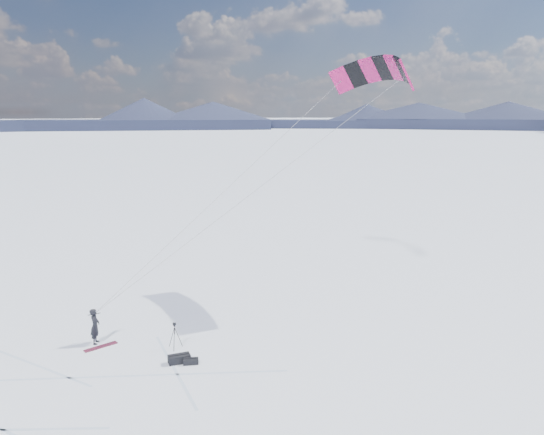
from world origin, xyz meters
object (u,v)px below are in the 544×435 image
snowboard (101,347)px  gear_bag_b (191,361)px  gear_bag_a (179,359)px  snowkiter (96,343)px  tripod (175,332)px

snowboard → gear_bag_b: bearing=-62.2°
gear_bag_b → gear_bag_a: bearing=159.1°
snowkiter → gear_bag_a: 4.48m
snowkiter → snowboard: bearing=-145.6°
snowkiter → tripod: size_ratio=1.39×
snowboard → gear_bag_a: bearing=-63.1°
snowboard → tripod: 3.39m
snowkiter → snowboard: size_ratio=1.10×
tripod → gear_bag_a: tripod is taller
snowkiter → gear_bag_b: size_ratio=2.39×
tripod → gear_bag_a: bearing=-102.9°
snowboard → tripod: bearing=-43.0°
snowboard → tripod: size_ratio=1.27×
snowkiter → tripod: tripod is taller
snowkiter → gear_bag_b: bearing=-119.0°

